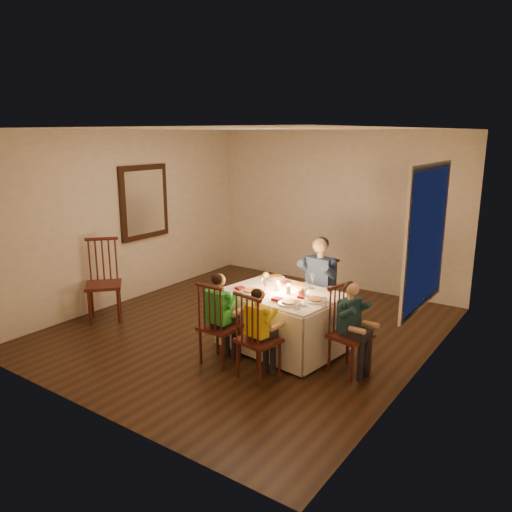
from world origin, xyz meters
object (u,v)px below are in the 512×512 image
Objects in this scene: chair_end at (349,372)px; adult at (317,330)px; chair_near_right at (259,377)px; chair_adult at (317,330)px; chair_near_left at (220,362)px; child_green at (220,362)px; child_teal at (349,372)px; child_yellow at (259,377)px; chair_extra at (106,319)px; dining_table at (282,308)px; serving_bowl at (276,279)px.

chair_end is 1.24m from adult.
chair_near_right is at bearing 144.29° from chair_end.
chair_adult is 1.24m from chair_end.
chair_near_left is 0.57m from chair_near_right.
child_green is (-0.57, 0.05, 0.00)m from chair_near_right.
child_teal is at bearing 0.00° from chair_end.
adult is (0.45, 1.50, 0.00)m from chair_near_left.
child_yellow is (0.57, -0.05, 0.00)m from chair_near_left.
chair_extra is 2.74m from child_yellow.
dining_table reaches higher than adult.
child_teal is 5.37× the size of serving_bowl.
serving_bowl is (2.22, 0.96, 0.74)m from chair_extra.
child_yellow is (0.12, -1.55, 0.00)m from chair_adult.
chair_end is 0.85× the size of chair_extra.
chair_adult and chair_near_right have the same top height.
chair_near_left is 1.45m from child_teal.
adult is 1.18× the size of child_green.
dining_table is at bearing -66.89° from child_yellow.
adult is at bearing -107.39° from child_green.
adult is 6.53× the size of serving_bowl.
chair_near_right is 1.46m from serving_bowl.
chair_near_right is 0.91× the size of child_green.
chair_adult is at bearing 45.63° from serving_bowl.
serving_bowl reaches higher than child_yellow.
chair_near_right is 0.00m from child_yellow.
chair_end is (0.94, -0.12, -0.51)m from dining_table.
dining_table is 1.53× the size of chair_adult.
chair_extra is at bearing -148.07° from adult.
dining_table is 1.53× the size of chair_near_left.
chair_near_right is at bearing -65.81° from serving_bowl.
serving_bowl is at bearing -93.41° from chair_near_left.
child_yellow is at bearing -51.62° from chair_extra.
serving_bowl is (-1.26, 0.48, 0.74)m from chair_end.
chair_extra is at bearing 110.51° from child_teal.
child_yellow is (0.00, 0.00, 0.00)m from chair_near_right.
chair_adult is 1.00× the size of chair_end.
adult reaches higher than chair_adult.
adult is at bearing -20.21° from chair_extra.
chair_end is (0.86, -0.89, 0.00)m from chair_adult.
child_green reaches higher than child_yellow.
adult is (-0.86, 0.89, 0.00)m from chair_end.
adult is at bearing 0.00° from chair_adult.
chair_adult is 1.24m from child_teal.
child_green is at bearing -102.43° from chair_adult.
chair_adult is 0.93m from serving_bowl.
child_green reaches higher than chair_end.
chair_end is 0.91× the size of child_green.
dining_table is 0.96m from chair_near_right.
child_yellow is (0.20, -0.79, -0.51)m from dining_table.
child_yellow reaches higher than chair_near_right.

